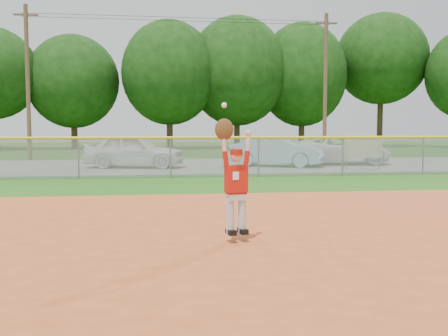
{
  "coord_description": "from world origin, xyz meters",
  "views": [
    {
      "loc": [
        -0.41,
        -8.62,
        1.84
      ],
      "look_at": [
        0.79,
        0.64,
        1.1
      ],
      "focal_mm": 40.0,
      "sensor_mm": 36.0,
      "label": 1
    }
  ],
  "objects_px": {
    "car_white_a": "(135,151)",
    "sponsor_sign": "(363,148)",
    "car_blue": "(277,151)",
    "car_white_b": "(339,150)",
    "ballplayer": "(234,177)"
  },
  "relations": [
    {
      "from": "car_blue",
      "to": "car_white_b",
      "type": "xyz_separation_m",
      "value": [
        3.46,
        0.99,
        -0.01
      ]
    },
    {
      "from": "sponsor_sign",
      "to": "ballplayer",
      "type": "relative_size",
      "value": 0.8
    },
    {
      "from": "car_white_a",
      "to": "sponsor_sign",
      "type": "bearing_deg",
      "value": -91.38
    },
    {
      "from": "car_white_b",
      "to": "ballplayer",
      "type": "height_order",
      "value": "ballplayer"
    },
    {
      "from": "car_white_a",
      "to": "sponsor_sign",
      "type": "relative_size",
      "value": 2.76
    },
    {
      "from": "car_white_b",
      "to": "ballplayer",
      "type": "bearing_deg",
      "value": 157.31
    },
    {
      "from": "car_white_a",
      "to": "ballplayer",
      "type": "distance_m",
      "value": 15.85
    },
    {
      "from": "sponsor_sign",
      "to": "car_blue",
      "type": "bearing_deg",
      "value": 143.8
    },
    {
      "from": "car_white_a",
      "to": "ballplayer",
      "type": "height_order",
      "value": "ballplayer"
    },
    {
      "from": "car_blue",
      "to": "ballplayer",
      "type": "bearing_deg",
      "value": -170.57
    },
    {
      "from": "car_white_a",
      "to": "ballplayer",
      "type": "relative_size",
      "value": 2.2
    },
    {
      "from": "car_blue",
      "to": "ballplayer",
      "type": "height_order",
      "value": "ballplayer"
    },
    {
      "from": "car_blue",
      "to": "sponsor_sign",
      "type": "distance_m",
      "value": 4.1
    },
    {
      "from": "car_white_a",
      "to": "ballplayer",
      "type": "xyz_separation_m",
      "value": [
        2.31,
        -15.68,
        0.26
      ]
    },
    {
      "from": "car_white_b",
      "to": "sponsor_sign",
      "type": "bearing_deg",
      "value": -179.95
    }
  ]
}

